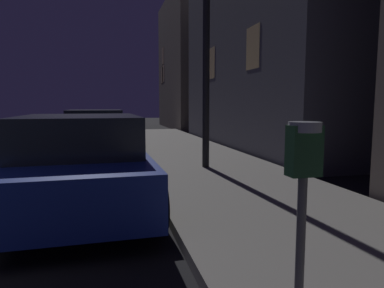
% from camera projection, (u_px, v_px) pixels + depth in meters
% --- Properties ---
extents(parking_meter, '(0.19, 0.19, 1.34)m').
position_uv_depth(parking_meter, '(303.00, 177.00, 2.03)').
color(parking_meter, '#59595B').
rests_on(parking_meter, sidewalk).
extents(car_blue, '(2.19, 4.50, 1.43)m').
position_uv_depth(car_blue, '(82.00, 162.00, 5.31)').
color(car_blue, navy).
rests_on(car_blue, ground).
extents(car_black, '(2.14, 4.36, 1.43)m').
position_uv_depth(car_black, '(95.00, 133.00, 10.96)').
color(car_black, black).
rests_on(car_black, ground).
extents(building_far, '(6.15, 8.49, 8.81)m').
position_uv_depth(building_far, '(211.00, 64.00, 24.07)').
color(building_far, '#6B6056').
rests_on(building_far, ground).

